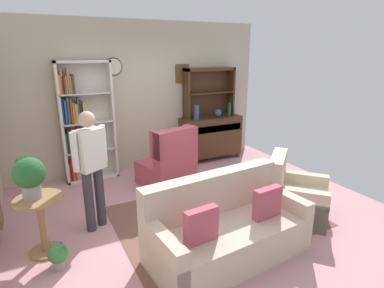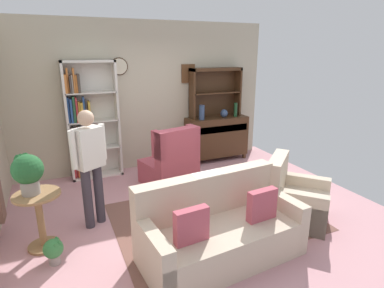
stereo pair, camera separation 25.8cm
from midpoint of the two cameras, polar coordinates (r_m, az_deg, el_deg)
The scene contains 18 objects.
ground_plane at distance 4.73m, azimuth -1.56°, elevation -12.03°, with size 5.40×4.60×0.02m, color #C68C93.
wall_back at distance 6.20m, azimuth -10.36°, elevation 8.47°, with size 5.00×0.09×2.80m.
area_rug at distance 4.57m, azimuth 2.43°, elevation -12.92°, with size 2.70×1.96×0.01m, color brown.
bookshelf at distance 5.84m, azimuth -20.49°, elevation 3.80°, with size 0.90×0.30×2.10m.
sideboard at distance 6.68m, azimuth 2.31°, elevation 1.46°, with size 1.30×0.45×0.92m.
sideboard_hutch at distance 6.58m, azimuth 1.94°, elevation 10.55°, with size 1.10×0.26×1.00m.
vase_tall at distance 6.30m, azimuth -0.38°, elevation 5.75°, with size 0.11×0.11×0.29m, color #33476B.
vase_round at distance 6.57m, azimuth 3.64°, elevation 5.63°, with size 0.15×0.15×0.17m, color #33476B.
bottle_wine at distance 6.68m, azimuth 5.67°, elevation 6.29°, with size 0.07×0.07×0.29m, color #194223.
couch_floral at distance 3.68m, azimuth 4.05°, elevation -15.26°, with size 1.87×1.00×0.90m.
armchair_floral at distance 4.62m, azimuth 16.51°, elevation -9.30°, with size 1.08×1.08×0.88m.
wingback_chair at distance 5.38m, azimuth -5.60°, elevation -3.80°, with size 0.94×0.96×1.05m.
plant_stand at distance 4.07m, azimuth -27.33°, elevation -12.06°, with size 0.52×0.52×0.70m.
potted_plant_large at distance 3.89m, azimuth -29.22°, elevation -4.88°, with size 0.34×0.34×0.47m.
potted_plant_small at distance 3.86m, azimuth -24.93°, elevation -17.79°, with size 0.21×0.21×0.29m.
person_reading at distance 4.17m, azimuth -19.56°, elevation -3.23°, with size 0.49×0.34×1.56m.
coffee_table at distance 4.29m, azimuth -1.28°, elevation -9.73°, with size 0.80×0.50×0.42m.
book_stack at distance 4.22m, azimuth 0.13°, elevation -8.74°, with size 0.20×0.12×0.05m.
Camera 1 is at (-1.90, -3.69, 2.26)m, focal length 29.38 mm.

